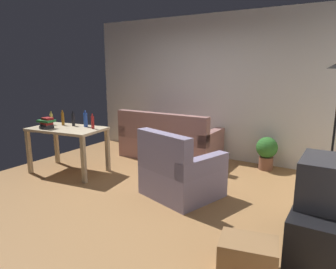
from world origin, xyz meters
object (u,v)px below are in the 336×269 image
Objects in this scene: book_stack at (47,123)px; tv_stand at (318,227)px; bottle_amber at (63,119)px; bottle_blue at (86,120)px; potted_plant at (267,151)px; bottle_dark at (73,119)px; bottle_squat at (51,119)px; desk at (67,134)px; armchair at (179,173)px; couch at (169,143)px; tv at (324,181)px; bottle_red at (93,122)px; storage_box at (248,257)px.

tv_stand is at bearing -1.75° from book_stack.
bottle_blue is (0.44, 0.10, 0.01)m from bottle_amber.
bottle_dark reaches higher than potted_plant.
potted_plant is at bearing 32.14° from bottle_blue.
bottle_blue is at bearing 14.56° from bottle_squat.
bottle_blue is (0.20, 0.22, 0.23)m from desk.
potted_plant is at bearing -95.44° from armchair.
potted_plant is at bearing 30.80° from bottle_dark.
bottle_squat is at bearing 45.41° from couch.
bottle_squat is 0.43m from bottle_dark.
tv is at bearing -176.53° from armchair.
bottle_red is at bearing -0.36° from bottle_dark.
bottle_squat is at bearing 129.43° from book_stack.
tv_stand is 0.99× the size of armchair.
storage_box is at bearing -21.93° from bottle_red.
bottle_red is (-1.64, 0.07, 0.55)m from armchair.
armchair is 4.09× the size of bottle_blue.
bottle_blue reaches higher than bottle_amber.
couch is at bearing 56.17° from tv_stand.
tv is 3.89m from bottle_dark.
bottle_red is at bearing 3.61° from bottle_amber.
desk is at bearing -158.36° from bottle_red.
armchair is 2.36m from bottle_amber.
armchair is at bearing 125.83° from couch.
armchair is at bearing 76.25° from tv.
bottle_amber is 1.07× the size of bottle_red.
bottle_blue is at bearing -147.86° from potted_plant.
bottle_squat is 0.90× the size of bottle_dark.
bottle_squat is at bearing -150.98° from potted_plant.
book_stack is at bearing -50.57° from bottle_squat.
tv is 4.28m from bottle_squat.
potted_plant is 2.35× the size of bottle_red.
book_stack is at bearing -145.67° from potted_plant.
desk is at bearing 85.00° from tv.
bottle_amber is at bearing 83.54° from tv.
tv_stand is at bearing -7.46° from bottle_dark.
tv_stand is at bearing 55.41° from storage_box.
potted_plant is at bearing 26.15° from desk.
bottle_blue is at bearing 58.20° from couch.
bottle_blue is (-3.62, 0.56, 0.18)m from tv.
bottle_amber is 0.97× the size of book_stack.
bottle_squat reaches higher than potted_plant.
desk is 5.28× the size of bottle_red.
bottle_amber is 0.66m from bottle_red.
storage_box is at bearing -19.28° from bottle_dark.
bottle_red is at bearing 14.78° from armchair.
tv is at bearing -7.45° from bottle_dark.
bottle_red is (0.66, 0.04, -0.01)m from bottle_amber.
book_stack is at bearing -88.22° from bottle_amber.
storage_box is 1.85× the size of bottle_amber.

